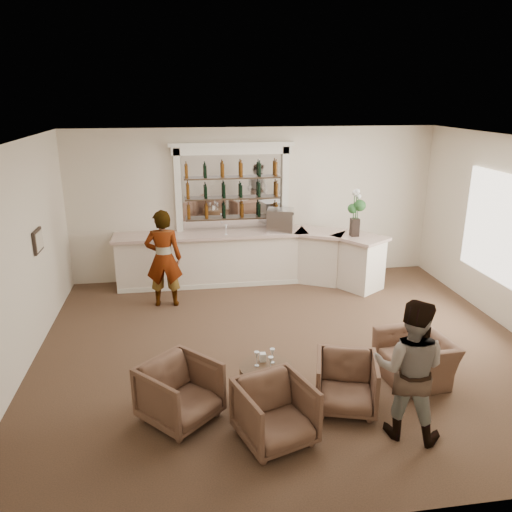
{
  "coord_description": "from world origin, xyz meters",
  "views": [
    {
      "loc": [
        -1.6,
        -7.15,
        3.96
      ],
      "look_at": [
        -0.37,
        0.9,
        1.31
      ],
      "focal_mm": 35.0,
      "sensor_mm": 36.0,
      "label": 1
    }
  ],
  "objects_px": {
    "bar_counter": "(251,258)",
    "sommelier": "(164,259)",
    "armchair_left": "(180,392)",
    "armchair_center": "(275,412)",
    "cocktail_table": "(266,383)",
    "flower_vase": "(356,210)",
    "armchair_far": "(415,358)",
    "espresso_machine": "(280,220)",
    "armchair_right": "(346,383)",
    "guest": "(409,369)"
  },
  "relations": [
    {
      "from": "armchair_right",
      "to": "flower_vase",
      "type": "xyz_separation_m",
      "value": [
        1.51,
        4.16,
        1.33
      ]
    },
    {
      "from": "cocktail_table",
      "to": "armchair_right",
      "type": "height_order",
      "value": "armchair_right"
    },
    {
      "from": "armchair_center",
      "to": "espresso_machine",
      "type": "distance_m",
      "value": 5.47
    },
    {
      "from": "flower_vase",
      "to": "armchair_right",
      "type": "bearing_deg",
      "value": -110.01
    },
    {
      "from": "bar_counter",
      "to": "armchair_left",
      "type": "height_order",
      "value": "bar_counter"
    },
    {
      "from": "armchair_right",
      "to": "armchair_far",
      "type": "height_order",
      "value": "armchair_right"
    },
    {
      "from": "guest",
      "to": "espresso_machine",
      "type": "bearing_deg",
      "value": -55.85
    },
    {
      "from": "sommelier",
      "to": "armchair_left",
      "type": "xyz_separation_m",
      "value": [
        0.26,
        -3.72,
        -0.56
      ]
    },
    {
      "from": "bar_counter",
      "to": "armchair_left",
      "type": "bearing_deg",
      "value": -108.61
    },
    {
      "from": "armchair_left",
      "to": "flower_vase",
      "type": "bearing_deg",
      "value": 5.1
    },
    {
      "from": "armchair_center",
      "to": "flower_vase",
      "type": "xyz_separation_m",
      "value": [
        2.55,
        4.66,
        1.31
      ]
    },
    {
      "from": "sommelier",
      "to": "flower_vase",
      "type": "height_order",
      "value": "flower_vase"
    },
    {
      "from": "guest",
      "to": "armchair_center",
      "type": "height_order",
      "value": "guest"
    },
    {
      "from": "bar_counter",
      "to": "armchair_center",
      "type": "distance_m",
      "value": 5.24
    },
    {
      "from": "armchair_center",
      "to": "armchair_left",
      "type": "bearing_deg",
      "value": 133.81
    },
    {
      "from": "cocktail_table",
      "to": "armchair_left",
      "type": "distance_m",
      "value": 1.18
    },
    {
      "from": "cocktail_table",
      "to": "armchair_right",
      "type": "bearing_deg",
      "value": -18.99
    },
    {
      "from": "armchair_left",
      "to": "sommelier",
      "type": "bearing_deg",
      "value": 50.93
    },
    {
      "from": "armchair_left",
      "to": "armchair_far",
      "type": "xyz_separation_m",
      "value": [
        3.36,
        0.46,
        -0.06
      ]
    },
    {
      "from": "armchair_left",
      "to": "armchair_center",
      "type": "distance_m",
      "value": 1.25
    },
    {
      "from": "flower_vase",
      "to": "guest",
      "type": "bearing_deg",
      "value": -101.54
    },
    {
      "from": "armchair_far",
      "to": "espresso_machine",
      "type": "xyz_separation_m",
      "value": [
        -1.15,
        4.23,
        1.05
      ]
    },
    {
      "from": "flower_vase",
      "to": "armchair_center",
      "type": "bearing_deg",
      "value": -118.72
    },
    {
      "from": "sommelier",
      "to": "espresso_machine",
      "type": "height_order",
      "value": "sommelier"
    },
    {
      "from": "guest",
      "to": "armchair_far",
      "type": "distance_m",
      "value": 1.44
    },
    {
      "from": "flower_vase",
      "to": "armchair_left",
      "type": "bearing_deg",
      "value": -131.87
    },
    {
      "from": "sommelier",
      "to": "flower_vase",
      "type": "distance_m",
      "value": 4.0
    },
    {
      "from": "bar_counter",
      "to": "sommelier",
      "type": "bearing_deg",
      "value": -153.21
    },
    {
      "from": "cocktail_table",
      "to": "armchair_center",
      "type": "xyz_separation_m",
      "value": [
        -0.04,
        -0.85,
        0.13
      ]
    },
    {
      "from": "bar_counter",
      "to": "flower_vase",
      "type": "height_order",
      "value": "flower_vase"
    },
    {
      "from": "bar_counter",
      "to": "flower_vase",
      "type": "xyz_separation_m",
      "value": [
        2.1,
        -0.56,
        1.12
      ]
    },
    {
      "from": "armchair_center",
      "to": "espresso_machine",
      "type": "xyz_separation_m",
      "value": [
        1.1,
        5.27,
        1.0
      ]
    },
    {
      "from": "armchair_right",
      "to": "armchair_far",
      "type": "bearing_deg",
      "value": 40.33
    },
    {
      "from": "sommelier",
      "to": "armchair_right",
      "type": "bearing_deg",
      "value": 126.19
    },
    {
      "from": "armchair_far",
      "to": "espresso_machine",
      "type": "height_order",
      "value": "espresso_machine"
    },
    {
      "from": "guest",
      "to": "armchair_right",
      "type": "distance_m",
      "value": 0.96
    },
    {
      "from": "sommelier",
      "to": "armchair_right",
      "type": "relative_size",
      "value": 2.39
    },
    {
      "from": "bar_counter",
      "to": "armchair_far",
      "type": "xyz_separation_m",
      "value": [
        1.8,
        -4.18,
        -0.25
      ]
    },
    {
      "from": "bar_counter",
      "to": "sommelier",
      "type": "distance_m",
      "value": 2.07
    },
    {
      "from": "sommelier",
      "to": "armchair_far",
      "type": "bearing_deg",
      "value": 141.8
    },
    {
      "from": "armchair_left",
      "to": "armchair_center",
      "type": "relative_size",
      "value": 1.03
    },
    {
      "from": "armchair_far",
      "to": "armchair_center",
      "type": "bearing_deg",
      "value": -71.85
    },
    {
      "from": "flower_vase",
      "to": "cocktail_table",
      "type": "bearing_deg",
      "value": -123.45
    },
    {
      "from": "bar_counter",
      "to": "armchair_right",
      "type": "bearing_deg",
      "value": -82.94
    },
    {
      "from": "armchair_right",
      "to": "espresso_machine",
      "type": "height_order",
      "value": "espresso_machine"
    },
    {
      "from": "guest",
      "to": "armchair_left",
      "type": "xyz_separation_m",
      "value": [
        -2.69,
        0.68,
        -0.49
      ]
    },
    {
      "from": "armchair_left",
      "to": "flower_vase",
      "type": "height_order",
      "value": "flower_vase"
    },
    {
      "from": "bar_counter",
      "to": "guest",
      "type": "xyz_separation_m",
      "value": [
        1.12,
        -5.32,
        0.31
      ]
    },
    {
      "from": "cocktail_table",
      "to": "flower_vase",
      "type": "bearing_deg",
      "value": 56.55
    },
    {
      "from": "sommelier",
      "to": "armchair_far",
      "type": "relative_size",
      "value": 1.89
    }
  ]
}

